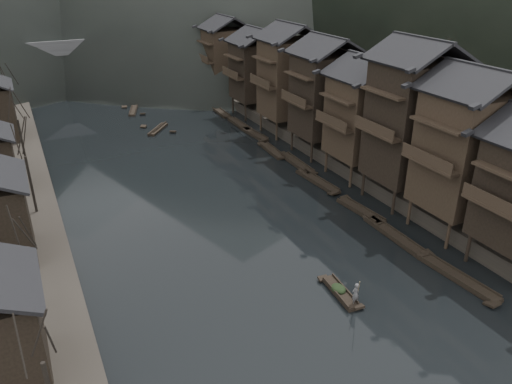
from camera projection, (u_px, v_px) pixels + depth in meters
water at (282, 269)px, 40.12m from camera, size 300.00×300.00×0.00m
right_bank at (349, 96)px, 86.05m from camera, size 40.00×200.00×1.80m
stilt_houses at (336, 86)px, 58.42m from camera, size 9.00×67.60×16.44m
bare_trees at (21, 139)px, 48.32m from camera, size 3.97×60.09×7.95m
moored_sampans at (301, 168)px, 58.64m from camera, size 2.34×57.05×0.47m
midriver_boats at (150, 111)px, 80.14m from camera, size 9.24×22.89×0.45m
stone_bridge at (104, 57)px, 96.40m from camera, size 40.00×6.00×9.00m
hero_sampan at (340, 292)px, 37.04m from camera, size 1.34×4.62×0.43m
cargo_heap at (339, 285)px, 36.97m from camera, size 1.01×1.32×0.60m
boatman at (356, 291)px, 35.33m from camera, size 0.68×0.47×1.77m
bamboo_pole at (362, 258)px, 34.25m from camera, size 1.87×2.37×3.61m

